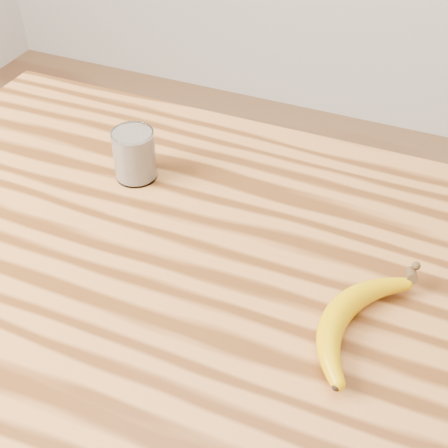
% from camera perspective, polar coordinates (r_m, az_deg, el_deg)
% --- Properties ---
extents(table, '(1.20, 0.80, 0.90)m').
position_cam_1_polar(table, '(0.97, -1.66, -9.70)').
color(table, '#B87335').
rests_on(table, ground).
extents(smoothie_glass, '(0.07, 0.07, 0.09)m').
position_cam_1_polar(smoothie_glass, '(1.03, -8.19, 6.30)').
color(smoothie_glass, white).
rests_on(smoothie_glass, table).
extents(banana, '(0.17, 0.30, 0.04)m').
position_cam_1_polar(banana, '(0.81, 10.44, -7.93)').
color(banana, '#D29B00').
rests_on(banana, table).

